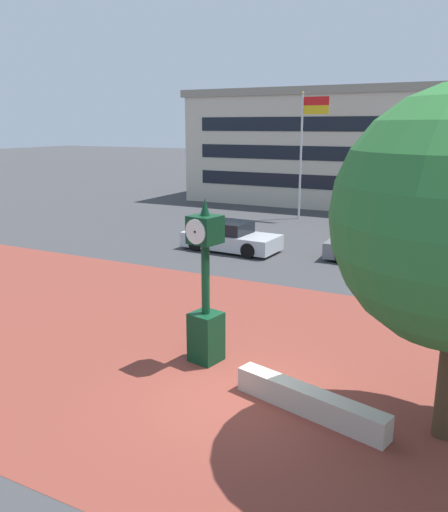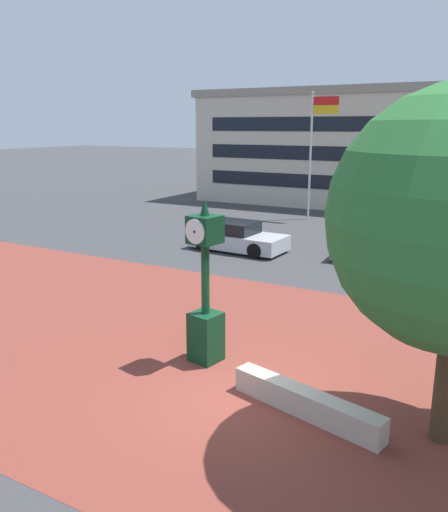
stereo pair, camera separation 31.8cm
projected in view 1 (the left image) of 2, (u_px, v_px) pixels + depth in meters
name	position (u px, v px, depth m)	size (l,w,h in m)	color
ground_plane	(242.00, 396.00, 10.61)	(200.00, 200.00, 0.00)	#38383A
plaza_brick_paving	(274.00, 363.00, 12.09)	(44.00, 11.42, 0.01)	brown
planter_wall	(309.00, 402.00, 9.92)	(3.20, 0.40, 0.50)	#ADA393
street_clock	(206.00, 297.00, 11.85)	(0.75, 0.77, 3.82)	#0C381E
car_street_mid	(381.00, 249.00, 20.79)	(4.43, 2.01, 1.28)	slate
car_street_far	(230.00, 238.00, 22.87)	(4.29, 2.12, 1.28)	#B7BABF
flagpole_primary	(304.00, 144.00, 29.69)	(1.59, 0.14, 7.19)	silver
civic_building	(402.00, 147.00, 36.12)	(28.49, 11.92, 7.75)	beige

